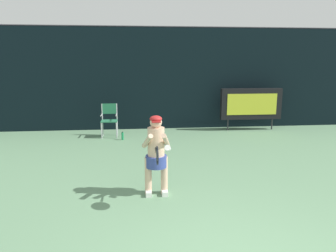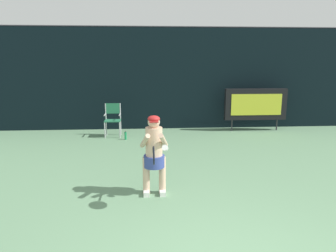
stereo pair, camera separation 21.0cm
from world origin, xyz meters
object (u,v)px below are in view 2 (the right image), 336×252
umpire_chair (113,118)px  water_bottle (126,136)px  tennis_player (154,152)px  scoreboard (256,104)px  tennis_racket (154,155)px

umpire_chair → water_bottle: bearing=-49.3°
umpire_chair → tennis_player: bearing=-75.3°
umpire_chair → water_bottle: umpire_chair is taller
tennis_player → scoreboard: bearing=54.5°
scoreboard → water_bottle: bearing=-167.4°
umpire_chair → tennis_racket: size_ratio=1.79×
water_bottle → tennis_racket: (0.78, -4.83, 0.83)m
water_bottle → scoreboard: bearing=12.6°
umpire_chair → tennis_racket: 5.49m
water_bottle → tennis_racket: tennis_racket is taller
scoreboard → umpire_chair: (-4.97, -0.51, -0.33)m
scoreboard → tennis_player: scoreboard is taller
umpire_chair → tennis_racket: tennis_racket is taller
tennis_player → tennis_racket: size_ratio=2.49×
scoreboard → water_bottle: (-4.54, -1.02, -0.82)m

